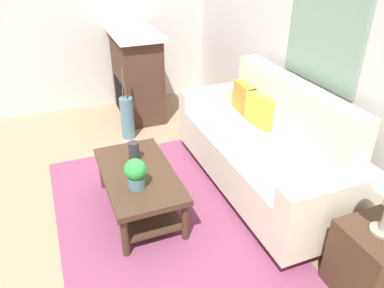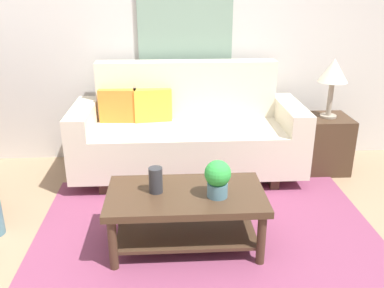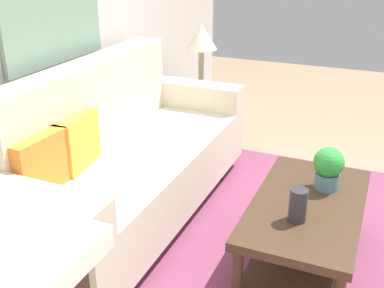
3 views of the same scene
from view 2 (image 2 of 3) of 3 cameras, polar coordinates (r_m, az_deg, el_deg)
The scene contains 12 objects.
ground_plane at distance 2.86m, azimuth 3.00°, elevation -17.45°, with size 9.59×9.59×0.00m, color #9E7F60.
wall_back at distance 4.36m, azimuth 0.28°, elevation 15.48°, with size 5.59×0.10×2.70m, color silver.
area_rug at distance 3.26m, azimuth 2.05°, elevation -11.89°, with size 2.59×1.80×0.01m, color #843D5B.
couch at distance 4.03m, azimuth -0.58°, elevation 1.56°, with size 2.16×0.84×1.08m.
throw_pillow_orange at distance 4.10m, azimuth -10.11°, elevation 5.23°, with size 0.36×0.12×0.32m, color orange.
throw_pillow_mustard at distance 4.07m, azimuth -5.41°, elevation 5.36°, with size 0.36×0.12×0.32m, color gold.
coffee_table at distance 2.96m, azimuth -0.84°, elevation -8.66°, with size 1.10×0.60×0.43m.
tabletop_vase at distance 2.88m, azimuth -5.01°, elevation -4.96°, with size 0.10×0.10×0.18m, color #2D2D33.
potted_plant_tabletop at distance 2.79m, azimuth 3.54°, elevation -4.62°, with size 0.18×0.18×0.26m.
side_table at distance 4.38m, azimuth 17.74°, elevation 0.08°, with size 0.44×0.44×0.56m, color #422D1E.
table_lamp at distance 4.19m, azimuth 18.83°, elevation 9.22°, with size 0.28×0.28×0.57m.
framed_painting at distance 4.27m, azimuth -0.96°, elevation 17.32°, with size 0.94×0.03×0.89m, color gray.
Camera 2 is at (-0.27, -2.22, 1.79)m, focal length 38.84 mm.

